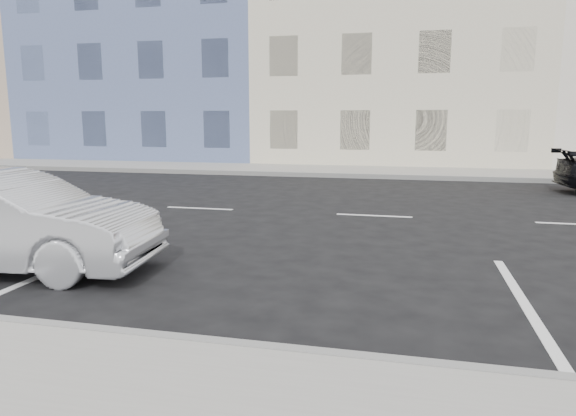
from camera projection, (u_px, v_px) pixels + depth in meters
name	position (u px, v px, depth m)	size (l,w,h in m)	color
ground	(472.00, 220.00, 10.53)	(120.00, 120.00, 0.00)	black
sidewalk_far	(311.00, 170.00, 19.99)	(80.00, 3.40, 0.15)	gray
curb_near	(10.00, 326.00, 4.93)	(80.00, 0.12, 0.16)	gray
curb_far	(303.00, 175.00, 18.36)	(80.00, 0.12, 0.16)	gray
bldg_blue	(177.00, 37.00, 28.20)	(12.00, 12.00, 13.00)	slate
bldg_cream	(399.00, 44.00, 25.63)	(12.00, 12.00, 11.50)	beige
sedan_silver	(4.00, 222.00, 6.93)	(1.43, 4.10, 1.35)	#B7B9BF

